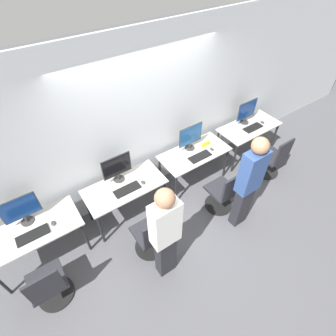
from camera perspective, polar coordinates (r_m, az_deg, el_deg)
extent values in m
plane|color=#4C4C51|center=(4.71, 0.85, -8.42)|extent=(20.00, 20.00, 0.00)
cube|color=#B7BCC1|center=(4.19, -4.82, 10.06)|extent=(12.00, 0.05, 2.80)
cube|color=#BCB7AD|center=(4.04, -27.56, -12.04)|extent=(1.26, 0.61, 0.02)
cylinder|color=black|center=(4.27, -32.66, -20.25)|extent=(0.04, 0.04, 0.69)
cylinder|color=black|center=(4.15, -17.43, -14.17)|extent=(0.04, 0.04, 0.69)
cylinder|color=black|center=(4.46, -19.85, -9.31)|extent=(0.04, 0.04, 0.69)
cylinder|color=#2D2D2D|center=(4.14, -28.21, -10.15)|extent=(0.18, 0.18, 0.01)
cylinder|color=#2D2D2D|center=(4.09, -28.48, -9.67)|extent=(0.04, 0.04, 0.10)
cube|color=#2D2D2D|center=(3.94, -29.61, -7.64)|extent=(0.47, 0.01, 0.37)
cube|color=navy|center=(3.93, -29.58, -7.73)|extent=(0.45, 0.01, 0.35)
cube|color=black|center=(3.96, -27.34, -12.85)|extent=(0.42, 0.17, 0.02)
ellipsoid|color=#333333|center=(3.95, -23.70, -10.96)|extent=(0.06, 0.09, 0.03)
cylinder|color=black|center=(4.27, -23.09, -23.86)|extent=(0.48, 0.48, 0.03)
cylinder|color=black|center=(4.09, -23.94, -22.75)|extent=(0.04, 0.04, 0.37)
cube|color=#232328|center=(3.91, -24.89, -21.48)|extent=(0.44, 0.44, 0.05)
cube|color=#232328|center=(3.60, -25.21, -22.45)|extent=(0.40, 0.04, 0.44)
cube|color=#BCB7AD|center=(4.13, -9.47, -3.99)|extent=(1.26, 0.61, 0.02)
cylinder|color=black|center=(4.16, -14.42, -12.79)|extent=(0.04, 0.04, 0.69)
cylinder|color=black|center=(4.42, -0.73, -5.97)|extent=(0.04, 0.04, 0.69)
cylinder|color=black|center=(4.47, -17.07, -8.07)|extent=(0.04, 0.04, 0.69)
cylinder|color=black|center=(4.71, -4.19, -2.02)|extent=(0.04, 0.04, 0.69)
cylinder|color=#2D2D2D|center=(4.23, -10.58, -2.37)|extent=(0.18, 0.18, 0.01)
cylinder|color=#2D2D2D|center=(4.18, -10.68, -1.83)|extent=(0.04, 0.04, 0.10)
cube|color=#2D2D2D|center=(4.03, -11.13, 0.43)|extent=(0.47, 0.01, 0.37)
cube|color=black|center=(4.02, -11.08, 0.36)|extent=(0.45, 0.01, 0.35)
cube|color=black|center=(4.05, -8.87, -4.65)|extent=(0.42, 0.17, 0.02)
ellipsoid|color=#333333|center=(4.11, -5.43, -3.14)|extent=(0.06, 0.09, 0.03)
cylinder|color=black|center=(4.29, -3.85, -16.61)|extent=(0.48, 0.48, 0.03)
cylinder|color=black|center=(4.11, -3.99, -15.25)|extent=(0.04, 0.04, 0.37)
cube|color=#232328|center=(3.93, -4.14, -13.70)|extent=(0.44, 0.44, 0.05)
cube|color=#232328|center=(3.63, -2.63, -13.93)|extent=(0.40, 0.04, 0.44)
cube|color=#232328|center=(3.77, -0.53, -18.36)|extent=(0.25, 0.16, 0.81)
cube|color=white|center=(3.12, -0.63, -12.02)|extent=(0.36, 0.20, 0.70)
sphere|color=#9E7051|center=(2.74, -0.70, -6.64)|extent=(0.23, 0.23, 0.23)
cube|color=#BCB7AD|center=(4.66, 5.81, 3.29)|extent=(1.26, 0.61, 0.02)
cylinder|color=black|center=(4.51, 1.75, -4.66)|extent=(0.04, 0.04, 0.69)
cylinder|color=black|center=(5.08, 12.41, 1.07)|extent=(0.04, 0.04, 0.69)
cylinder|color=black|center=(4.80, -1.80, -0.87)|extent=(0.04, 0.04, 0.69)
cylinder|color=black|center=(5.34, 8.69, 4.18)|extent=(0.04, 0.04, 0.69)
cylinder|color=#2D2D2D|center=(4.73, 4.76, 4.39)|extent=(0.18, 0.18, 0.01)
cylinder|color=#2D2D2D|center=(4.69, 4.80, 4.93)|extent=(0.04, 0.04, 0.10)
cube|color=#2D2D2D|center=(4.55, 4.93, 7.16)|extent=(0.47, 0.01, 0.37)
cube|color=navy|center=(4.55, 5.00, 7.11)|extent=(0.45, 0.01, 0.35)
cube|color=black|center=(4.56, 6.98, 2.50)|extent=(0.42, 0.17, 0.02)
ellipsoid|color=#333333|center=(4.73, 9.52, 4.08)|extent=(0.06, 0.09, 0.03)
cylinder|color=black|center=(4.81, 10.85, -7.80)|extent=(0.48, 0.48, 0.03)
cylinder|color=black|center=(4.65, 11.18, -6.28)|extent=(0.04, 0.04, 0.37)
cube|color=#232328|center=(4.49, 11.55, -4.57)|extent=(0.44, 0.44, 0.05)
cube|color=#232328|center=(4.23, 13.86, -4.07)|extent=(0.40, 0.04, 0.44)
cube|color=#232328|center=(4.37, 15.63, -7.88)|extent=(0.25, 0.16, 0.82)
cube|color=navy|center=(3.82, 17.81, -0.81)|extent=(0.36, 0.20, 0.71)
sphere|color=#9E7051|center=(3.51, 19.46, 4.60)|extent=(0.23, 0.23, 0.23)
cube|color=#BCB7AD|center=(5.50, 17.33, 8.60)|extent=(1.26, 0.61, 0.02)
cylinder|color=black|center=(5.22, 14.27, 2.06)|extent=(0.04, 0.04, 0.69)
cylinder|color=black|center=(6.00, 22.07, 6.21)|extent=(0.04, 0.04, 0.69)
cylinder|color=black|center=(5.47, 10.55, 5.06)|extent=(0.04, 0.04, 0.69)
cylinder|color=black|center=(6.21, 18.53, 8.73)|extent=(0.04, 0.04, 0.69)
cylinder|color=#2D2D2D|center=(5.56, 16.24, 9.55)|extent=(0.18, 0.18, 0.01)
cylinder|color=#2D2D2D|center=(5.53, 16.36, 10.04)|extent=(0.04, 0.04, 0.10)
cube|color=#2D2D2D|center=(5.41, 16.81, 12.03)|extent=(0.47, 0.01, 0.37)
cube|color=navy|center=(5.41, 16.87, 11.99)|extent=(0.45, 0.01, 0.35)
cube|color=black|center=(5.45, 18.01, 8.35)|extent=(0.42, 0.17, 0.02)
ellipsoid|color=#333333|center=(5.65, 19.87, 9.33)|extent=(0.06, 0.09, 0.03)
cylinder|color=black|center=(5.64, 20.44, -0.60)|extent=(0.48, 0.48, 0.03)
cylinder|color=black|center=(5.50, 20.96, 0.88)|extent=(0.04, 0.04, 0.37)
cube|color=#232328|center=(5.37, 21.53, 2.51)|extent=(0.44, 0.44, 0.05)
cube|color=#232328|center=(5.15, 23.90, 3.26)|extent=(0.40, 0.04, 0.44)
cube|color=yellow|center=(4.79, 8.22, 5.18)|extent=(0.16, 0.03, 0.08)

